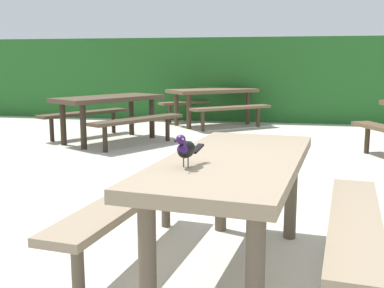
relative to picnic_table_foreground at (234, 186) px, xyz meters
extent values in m
cube|color=#235B23|center=(0.10, 8.20, 0.35)|extent=(28.00, 1.63, 1.81)
cube|color=#84725B|center=(0.00, 0.00, 0.15)|extent=(0.98, 1.88, 0.07)
cylinder|color=brown|center=(-0.35, -0.66, -0.22)|extent=(0.09, 0.09, 0.67)
cylinder|color=brown|center=(0.18, -0.73, -0.22)|extent=(0.09, 0.09, 0.67)
cylinder|color=brown|center=(-0.18, 0.73, -0.22)|extent=(0.09, 0.09, 0.67)
cylinder|color=brown|center=(0.35, 0.66, -0.22)|extent=(0.09, 0.09, 0.67)
cube|color=#84725B|center=(-0.69, 0.09, -0.14)|extent=(0.49, 1.73, 0.05)
cylinder|color=brown|center=(-0.77, -0.55, -0.36)|extent=(0.07, 0.07, 0.39)
cylinder|color=brown|center=(-0.62, 0.72, -0.36)|extent=(0.07, 0.07, 0.39)
cube|color=#84725B|center=(0.69, -0.09, -0.14)|extent=(0.49, 1.73, 0.05)
cylinder|color=brown|center=(0.77, 0.55, -0.36)|extent=(0.07, 0.07, 0.39)
ellipsoid|color=black|center=(-0.22, -0.34, 0.28)|extent=(0.11, 0.16, 0.09)
ellipsoid|color=#2D144C|center=(-0.23, -0.38, 0.29)|extent=(0.08, 0.08, 0.06)
sphere|color=#2D144C|center=(-0.24, -0.40, 0.34)|extent=(0.05, 0.05, 0.05)
sphere|color=#EAE08C|center=(-0.23, -0.41, 0.35)|extent=(0.01, 0.01, 0.01)
sphere|color=#EAE08C|center=(-0.26, -0.40, 0.35)|extent=(0.01, 0.01, 0.01)
cone|color=black|center=(-0.25, -0.44, 0.34)|extent=(0.02, 0.03, 0.02)
cube|color=black|center=(-0.18, -0.23, 0.27)|extent=(0.06, 0.11, 0.04)
cylinder|color=#47423D|center=(-0.21, -0.35, 0.21)|extent=(0.01, 0.01, 0.05)
cylinder|color=#47423D|center=(-0.24, -0.34, 0.21)|extent=(0.01, 0.01, 0.05)
cube|color=brown|center=(-1.18, 6.78, 0.15)|extent=(1.87, 1.74, 0.07)
cylinder|color=#423324|center=(-0.47, 7.03, -0.22)|extent=(0.09, 0.09, 0.67)
cylinder|color=#423324|center=(-0.81, 7.44, -0.22)|extent=(0.09, 0.09, 0.67)
cylinder|color=#423324|center=(-1.54, 6.13, -0.22)|extent=(0.09, 0.09, 0.67)
cylinder|color=#423324|center=(-1.88, 6.53, -0.22)|extent=(0.09, 0.09, 0.67)
cube|color=brown|center=(-0.73, 6.25, -0.14)|extent=(1.49, 1.32, 0.05)
cylinder|color=#423324|center=(-0.24, 6.66, -0.36)|extent=(0.07, 0.07, 0.39)
cylinder|color=#423324|center=(-1.22, 5.83, -0.36)|extent=(0.07, 0.07, 0.39)
cube|color=brown|center=(-1.63, 7.32, -0.14)|extent=(1.49, 1.32, 0.05)
cylinder|color=#423324|center=(-1.14, 7.73, -0.36)|extent=(0.07, 0.07, 0.39)
cylinder|color=#423324|center=(-2.12, 6.90, -0.36)|extent=(0.07, 0.07, 0.39)
cylinder|color=#382B1D|center=(1.45, 4.20, -0.36)|extent=(0.07, 0.07, 0.39)
cube|color=#473828|center=(-2.52, 4.45, 0.15)|extent=(1.57, 1.94, 0.07)
cylinder|color=#2E241A|center=(-1.94, 4.92, -0.22)|extent=(0.09, 0.09, 0.67)
cylinder|color=#2E241A|center=(-2.40, 5.19, -0.22)|extent=(0.09, 0.09, 0.67)
cylinder|color=#2E241A|center=(-2.65, 3.71, -0.22)|extent=(0.09, 0.09, 0.67)
cylinder|color=#2E241A|center=(-3.11, 3.98, -0.22)|extent=(0.09, 0.09, 0.67)
cube|color=#473828|center=(-1.92, 4.10, -0.14)|extent=(1.11, 1.62, 0.05)
cylinder|color=#2E241A|center=(-1.60, 4.65, -0.36)|extent=(0.07, 0.07, 0.39)
cylinder|color=#2E241A|center=(-2.25, 3.55, -0.36)|extent=(0.07, 0.07, 0.39)
cube|color=#473828|center=(-3.13, 4.81, -0.14)|extent=(1.11, 1.62, 0.05)
cylinder|color=#2E241A|center=(-2.80, 5.36, -0.36)|extent=(0.07, 0.07, 0.39)
cylinder|color=#2E241A|center=(-3.45, 4.26, -0.36)|extent=(0.07, 0.07, 0.39)
camera|label=1|loc=(0.28, -2.73, 0.74)|focal=43.74mm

